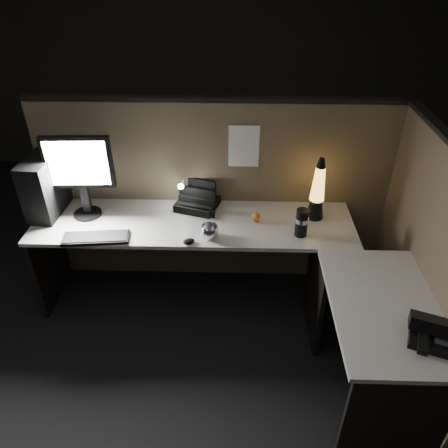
{
  "coord_description": "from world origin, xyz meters",
  "views": [
    {
      "loc": [
        0.15,
        -2.0,
        2.47
      ],
      "look_at": [
        0.08,
        0.35,
        0.88
      ],
      "focal_mm": 35.0,
      "sensor_mm": 36.0,
      "label": 1
    }
  ],
  "objects_px": {
    "keyboard": "(96,238)",
    "lava_lamp": "(317,194)",
    "monitor": "(79,169)",
    "desk_phone": "(431,333)",
    "pc_tower": "(45,185)"
  },
  "relations": [
    {
      "from": "keyboard",
      "to": "lava_lamp",
      "type": "relative_size",
      "value": 0.94
    },
    {
      "from": "monitor",
      "to": "desk_phone",
      "type": "distance_m",
      "value": 2.4
    },
    {
      "from": "desk_phone",
      "to": "lava_lamp",
      "type": "bearing_deg",
      "value": 131.58
    },
    {
      "from": "lava_lamp",
      "to": "monitor",
      "type": "bearing_deg",
      "value": -179.8
    },
    {
      "from": "pc_tower",
      "to": "monitor",
      "type": "bearing_deg",
      "value": -2.14
    },
    {
      "from": "pc_tower",
      "to": "desk_phone",
      "type": "height_order",
      "value": "pc_tower"
    },
    {
      "from": "keyboard",
      "to": "lava_lamp",
      "type": "distance_m",
      "value": 1.56
    },
    {
      "from": "keyboard",
      "to": "desk_phone",
      "type": "height_order",
      "value": "desk_phone"
    },
    {
      "from": "monitor",
      "to": "keyboard",
      "type": "relative_size",
      "value": 1.37
    },
    {
      "from": "lava_lamp",
      "to": "desk_phone",
      "type": "relative_size",
      "value": 1.73
    },
    {
      "from": "monitor",
      "to": "lava_lamp",
      "type": "height_order",
      "value": "monitor"
    },
    {
      "from": "monitor",
      "to": "lava_lamp",
      "type": "relative_size",
      "value": 1.29
    },
    {
      "from": "pc_tower",
      "to": "desk_phone",
      "type": "bearing_deg",
      "value": -22.47
    },
    {
      "from": "monitor",
      "to": "pc_tower",
      "type": "bearing_deg",
      "value": 171.43
    },
    {
      "from": "pc_tower",
      "to": "desk_phone",
      "type": "xyz_separation_m",
      "value": [
        2.38,
        -1.16,
        -0.17
      ]
    }
  ]
}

